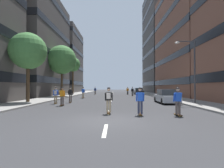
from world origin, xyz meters
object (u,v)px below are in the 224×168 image
(skater_4, at_px, (95,90))
(skater_7, at_px, (62,95))
(skater_2, at_px, (128,90))
(skater_9, at_px, (83,92))
(parked_car_mid, at_px, (138,91))
(streetlamp_right, at_px, (191,64))
(skater_5, at_px, (132,91))
(street_tree_mid, at_px, (62,60))
(parked_car_near, at_px, (166,97))
(street_tree_far, at_px, (73,65))
(street_tree_near, at_px, (28,51))
(skater_3, at_px, (56,94))
(skater_8, at_px, (109,99))
(skater_1, at_px, (140,100))
(skater_6, at_px, (70,94))
(skater_0, at_px, (178,100))

(skater_4, bearing_deg, skater_7, -91.03)
(skater_2, relative_size, skater_9, 1.00)
(parked_car_mid, distance_m, skater_2, 2.72)
(streetlamp_right, distance_m, skater_9, 16.08)
(skater_5, relative_size, skater_9, 1.00)
(street_tree_mid, bearing_deg, parked_car_near, -39.06)
(street_tree_far, xyz_separation_m, skater_9, (4.65, -12.89, -5.89))
(parked_car_near, height_order, skater_2, skater_2)
(skater_7, bearing_deg, skater_4, 88.97)
(skater_2, bearing_deg, parked_car_near, -82.96)
(street_tree_mid, bearing_deg, street_tree_near, -90.00)
(parked_car_mid, relative_size, skater_3, 2.47)
(street_tree_near, xyz_separation_m, skater_2, (12.63, 21.19, -4.74))
(parked_car_near, height_order, skater_8, skater_8)
(skater_1, height_order, skater_6, same)
(skater_3, bearing_deg, skater_1, -43.07)
(skater_5, xyz_separation_m, skater_8, (-3.98, -22.77, 0.00))
(skater_0, bearing_deg, skater_8, 170.04)
(parked_car_mid, height_order, street_tree_near, street_tree_near)
(parked_car_mid, xyz_separation_m, skater_7, (-10.62, -24.71, 0.29))
(parked_car_mid, xyz_separation_m, skater_0, (-1.79, -30.22, 0.29))
(skater_1, xyz_separation_m, skater_5, (1.98, 23.32, 0.03))
(skater_8, bearing_deg, skater_3, 130.69)
(skater_2, bearing_deg, skater_1, -92.91)
(street_tree_near, relative_size, skater_9, 4.28)
(parked_car_mid, relative_size, skater_7, 2.47)
(parked_car_near, height_order, skater_7, skater_7)
(parked_car_mid, xyz_separation_m, skater_5, (-2.11, -6.69, 0.32))
(street_tree_mid, height_order, skater_6, street_tree_mid)
(skater_7, bearing_deg, skater_9, 89.83)
(parked_car_near, bearing_deg, skater_3, -175.67)
(skater_9, bearing_deg, skater_5, 39.72)
(streetlamp_right, bearing_deg, skater_6, 173.80)
(street_tree_near, relative_size, streetlamp_right, 1.17)
(parked_car_mid, relative_size, street_tree_near, 0.58)
(street_tree_mid, xyz_separation_m, skater_6, (4.58, -11.98, -5.70))
(skater_2, xyz_separation_m, skater_6, (-8.05, -20.70, 0.00))
(streetlamp_right, height_order, skater_5, streetlamp_right)
(skater_4, distance_m, skater_8, 29.73)
(skater_0, xyz_separation_m, skater_4, (-8.38, 30.20, 0.03))
(skater_4, bearing_deg, street_tree_far, -170.77)
(skater_1, bearing_deg, parked_car_mid, 82.24)
(skater_5, relative_size, skater_6, 1.00)
(skater_3, relative_size, skater_5, 1.00)
(parked_car_near, xyz_separation_m, skater_9, (-10.58, 8.09, 0.29))
(skater_2, bearing_deg, skater_9, -121.56)
(streetlamp_right, distance_m, skater_1, 10.10)
(streetlamp_right, relative_size, skater_4, 3.65)
(parked_car_near, relative_size, street_tree_far, 0.52)
(skater_5, relative_size, skater_8, 1.00)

